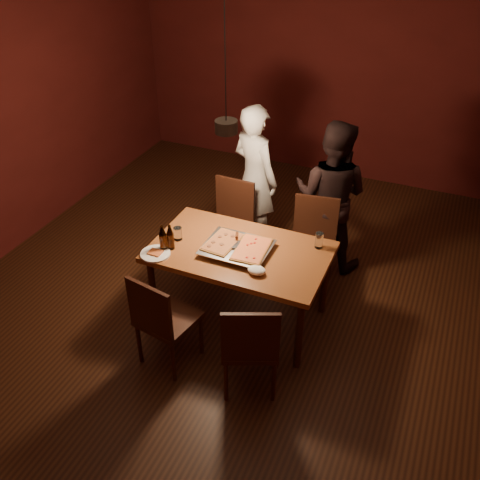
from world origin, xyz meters
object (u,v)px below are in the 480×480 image
at_px(beer_bottle_a, 163,238).
at_px(diner_white, 255,178).
at_px(dining_table, 240,257).
at_px(diner_dark, 330,196).
at_px(chair_far_left, 231,215).
at_px(chair_far_right, 314,235).
at_px(pizza_tray, 237,249).
at_px(pendant_lamp, 226,125).
at_px(chair_near_left, 160,315).
at_px(chair_near_right, 250,341).
at_px(beer_bottle_b, 170,237).
at_px(plate_slice, 155,254).

height_order(beer_bottle_a, diner_white, diner_white).
height_order(dining_table, diner_dark, diner_dark).
height_order(chair_far_left, chair_far_right, same).
xyz_separation_m(dining_table, pizza_tray, (-0.02, -0.03, 0.10)).
relative_size(dining_table, chair_far_left, 3.09).
relative_size(diner_dark, pendant_lamp, 1.40).
relative_size(chair_near_left, diner_dark, 0.32).
distance_m(chair_near_left, diner_dark, 2.12).
bearing_deg(diner_dark, beer_bottle_a, 55.82).
bearing_deg(pizza_tray, beer_bottle_a, -153.46).
bearing_deg(chair_near_right, chair_far_right, 66.18).
bearing_deg(beer_bottle_a, beer_bottle_b, 39.19).
bearing_deg(dining_table, pizza_tray, -118.16).
xyz_separation_m(beer_bottle_a, plate_slice, (-0.03, -0.09, -0.11)).
bearing_deg(plate_slice, pendant_lamp, 51.23).
bearing_deg(pendant_lamp, chair_far_right, 43.73).
relative_size(chair_far_right, diner_white, 0.31).
bearing_deg(chair_near_right, beer_bottle_b, 127.11).
bearing_deg(diner_white, pendant_lamp, 122.76).
distance_m(beer_bottle_b, pendant_lamp, 1.04).
xyz_separation_m(beer_bottle_b, diner_dark, (1.01, 1.38, -0.09)).
xyz_separation_m(beer_bottle_a, diner_dark, (1.06, 1.42, -0.10)).
height_order(dining_table, diner_white, diner_white).
height_order(chair_near_right, diner_dark, diner_dark).
distance_m(beer_bottle_a, diner_white, 1.46).
distance_m(chair_near_right, pizza_tray, 0.87).
relative_size(chair_near_right, diner_dark, 0.36).
distance_m(dining_table, chair_far_left, 0.92).
xyz_separation_m(chair_far_left, beer_bottle_a, (-0.15, -1.05, 0.33)).
bearing_deg(beer_bottle_a, diner_dark, 53.29).
height_order(dining_table, beer_bottle_b, beer_bottle_b).
xyz_separation_m(chair_far_right, chair_near_right, (-0.02, -1.54, 0.00)).
xyz_separation_m(chair_far_right, beer_bottle_b, (-0.97, -1.00, 0.33)).
height_order(chair_near_right, beer_bottle_b, beer_bottle_b).
height_order(pizza_tray, beer_bottle_a, beer_bottle_a).
bearing_deg(diner_dark, pizza_tray, 70.66).
height_order(chair_far_left, diner_white, diner_white).
bearing_deg(dining_table, chair_near_left, -113.96).
height_order(dining_table, chair_far_right, chair_far_right).
xyz_separation_m(pizza_tray, pendant_lamp, (-0.18, 0.22, 0.99)).
bearing_deg(chair_far_right, diner_white, -36.61).
relative_size(pizza_tray, plate_slice, 2.19).
relative_size(chair_far_right, pizza_tray, 0.88).
distance_m(chair_far_left, beer_bottle_b, 1.06).
xyz_separation_m(beer_bottle_a, pendant_lamp, (0.40, 0.44, 0.89)).
height_order(chair_far_right, chair_near_right, same).
bearing_deg(chair_far_left, diner_dark, -156.04).
distance_m(chair_far_left, beer_bottle_a, 1.11).
relative_size(plate_slice, diner_dark, 0.16).
bearing_deg(pizza_tray, beer_bottle_b, -155.46).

